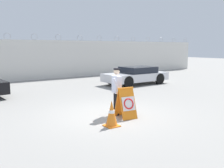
{
  "coord_description": "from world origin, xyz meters",
  "views": [
    {
      "loc": [
        -4.84,
        -7.26,
        2.41
      ],
      "look_at": [
        1.03,
        1.29,
        0.87
      ],
      "focal_mm": 40.0,
      "sensor_mm": 36.0,
      "label": 1
    }
  ],
  "objects": [
    {
      "name": "traffic_cone_near",
      "position": [
        -0.66,
        -1.16,
        0.4
      ],
      "size": [
        0.42,
        0.42,
        0.8
      ],
      "color": "orange",
      "rests_on": "ground_plane"
    },
    {
      "name": "barricade_sign",
      "position": [
        0.29,
        -0.66,
        0.52
      ],
      "size": [
        0.64,
        0.77,
        1.05
      ],
      "rotation": [
        0.0,
        0.0,
        -0.13
      ],
      "color": "orange",
      "rests_on": "ground_plane"
    },
    {
      "name": "perimeter_wall",
      "position": [
        0.0,
        11.15,
        1.47
      ],
      "size": [
        36.0,
        0.3,
        3.38
      ],
      "color": "silver",
      "rests_on": "ground_plane"
    },
    {
      "name": "security_guard",
      "position": [
        0.24,
        -0.15,
        0.93
      ],
      "size": [
        0.47,
        0.6,
        1.68
      ],
      "rotation": [
        0.0,
        0.0,
        -1.78
      ],
      "color": "black",
      "rests_on": "ground_plane"
    },
    {
      "name": "ground_plane",
      "position": [
        0.0,
        0.0,
        0.0
      ],
      "size": [
        90.0,
        90.0,
        0.0
      ],
      "primitive_type": "plane",
      "color": "gray"
    },
    {
      "name": "parked_car_far_side",
      "position": [
        5.63,
        5.19,
        0.59
      ],
      "size": [
        4.35,
        2.02,
        1.14
      ],
      "rotation": [
        0.0,
        0.0,
        3.17
      ],
      "color": "black",
      "rests_on": "ground_plane"
    }
  ]
}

